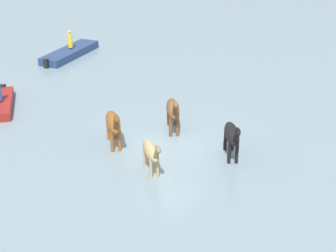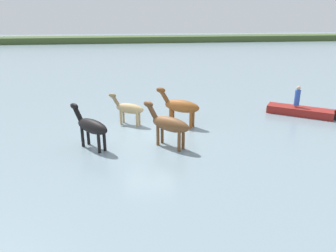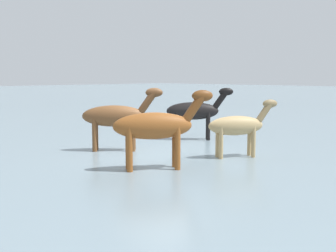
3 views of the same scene
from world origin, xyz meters
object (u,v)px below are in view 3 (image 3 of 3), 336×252
Objects in this scene: horse_rear_stallion at (117,116)px; horse_lead at (195,111)px; horse_mid_herd at (238,126)px; horse_chestnut_trailing at (156,126)px.

horse_lead is at bearing 39.51° from horse_rear_stallion.
horse_rear_stallion is at bearing -137.72° from horse_lead.
horse_mid_herd is 3.85m from horse_rear_stallion.
horse_mid_herd is 2.85m from horse_chestnut_trailing.
horse_rear_stallion is at bearing 149.01° from horse_mid_herd.
horse_mid_herd is at bearing -72.01° from horse_lead.
horse_mid_herd is 0.95× the size of horse_rear_stallion.
horse_chestnut_trailing is at bearing -103.62° from horse_lead.
horse_lead is (-3.50, 0.29, -0.04)m from horse_rear_stallion.
horse_lead reaches higher than horse_mid_herd.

